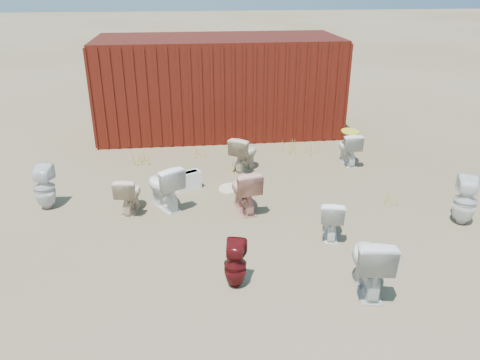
{
  "coord_description": "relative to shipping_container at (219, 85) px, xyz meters",
  "views": [
    {
      "loc": [
        -0.87,
        -6.74,
        3.8
      ],
      "look_at": [
        0.0,
        0.6,
        0.55
      ],
      "focal_mm": 35.0,
      "sensor_mm": 36.0,
      "label": 1
    }
  ],
  "objects": [
    {
      "name": "weed_clump_e",
      "position": [
        1.44,
        -1.89,
        -1.03
      ],
      "size": [
        0.34,
        0.34,
        0.34
      ],
      "primitive_type": "cone",
      "color": "#A59E42",
      "rests_on": "ground"
    },
    {
      "name": "weed_clump_c",
      "position": [
        1.97,
        -2.07,
        -1.05
      ],
      "size": [
        0.36,
        0.36,
        0.3
      ],
      "primitive_type": "cone",
      "color": "#A59E42",
      "rests_on": "ground"
    },
    {
      "name": "loose_tank",
      "position": [
        -0.9,
        -3.68,
        -1.02
      ],
      "size": [
        0.54,
        0.41,
        0.35
      ],
      "primitive_type": "cube",
      "rotation": [
        0.0,
        0.0,
        0.48
      ],
      "color": "white",
      "rests_on": "ground"
    },
    {
      "name": "toilet_front_pink",
      "position": [
        0.07,
        -4.66,
        -0.81
      ],
      "size": [
        0.58,
        0.84,
        0.78
      ],
      "primitive_type": "imported",
      "rotation": [
        0.0,
        0.0,
        3.34
      ],
      "color": "tan",
      "rests_on": "ground"
    },
    {
      "name": "loose_lid_far",
      "position": [
        -2.15,
        -3.46,
        -1.19
      ],
      "size": [
        0.4,
        0.5,
        0.02
      ],
      "primitive_type": "ellipsoid",
      "rotation": [
        0.0,
        0.0,
        0.1
      ],
      "color": "beige",
      "rests_on": "ground"
    },
    {
      "name": "weed_clump_f",
      "position": [
        2.7,
        -4.75,
        -1.07
      ],
      "size": [
        0.28,
        0.28,
        0.26
      ],
      "primitive_type": "cone",
      "color": "#A59E42",
      "rests_on": "ground"
    },
    {
      "name": "toilet_back_e",
      "position": [
        3.6,
        -5.56,
        -0.79
      ],
      "size": [
        0.5,
        0.5,
        0.82
      ],
      "primitive_type": "imported",
      "rotation": [
        0.0,
        0.0,
        2.67
      ],
      "color": "white",
      "rests_on": "ground"
    },
    {
      "name": "ground",
      "position": [
        0.0,
        -5.2,
        -1.2
      ],
      "size": [
        100.0,
        100.0,
        0.0
      ],
      "primitive_type": "plane",
      "color": "brown",
      "rests_on": "ground"
    },
    {
      "name": "loose_lid_near",
      "position": [
        -0.12,
        -3.76,
        -1.19
      ],
      "size": [
        0.49,
        0.58,
        0.02
      ],
      "primitive_type": "ellipsoid",
      "rotation": [
        0.0,
        0.0,
        -0.26
      ],
      "color": "beige",
      "rests_on": "ground"
    },
    {
      "name": "toilet_front_maroon",
      "position": [
        -0.33,
        -6.82,
        -0.87
      ],
      "size": [
        0.37,
        0.37,
        0.66
      ],
      "primitive_type": "imported",
      "rotation": [
        0.0,
        0.0,
        2.87
      ],
      "color": "#540E10",
      "rests_on": "ground"
    },
    {
      "name": "weed_clump_a",
      "position": [
        -1.9,
        -2.22,
        -1.04
      ],
      "size": [
        0.36,
        0.36,
        0.32
      ],
      "primitive_type": "cone",
      "color": "#A59E42",
      "rests_on": "ground"
    },
    {
      "name": "toilet_front_a",
      "position": [
        -1.32,
        -4.38,
        -0.79
      ],
      "size": [
        0.81,
        0.92,
        0.82
      ],
      "primitive_type": "imported",
      "rotation": [
        0.0,
        0.0,
        3.69
      ],
      "color": "white",
      "rests_on": "ground"
    },
    {
      "name": "weed_clump_d",
      "position": [
        -0.64,
        -1.91,
        -1.06
      ],
      "size": [
        0.3,
        0.3,
        0.28
      ],
      "primitive_type": "cone",
      "color": "#A59E42",
      "rests_on": "ground"
    },
    {
      "name": "toilet_back_beige_right",
      "position": [
        0.3,
        -2.83,
        -0.82
      ],
      "size": [
        0.76,
        0.85,
        0.76
      ],
      "primitive_type": "imported",
      "rotation": [
        0.0,
        0.0,
        2.56
      ],
      "color": "beige",
      "rests_on": "ground"
    },
    {
      "name": "toilet_front_c",
      "position": [
        1.38,
        -7.11,
        -0.77
      ],
      "size": [
        0.6,
        0.9,
        0.85
      ],
      "primitive_type": "imported",
      "rotation": [
        0.0,
        0.0,
        2.99
      ],
      "color": "silver",
      "rests_on": "ground"
    },
    {
      "name": "yellow_lid",
      "position": [
        2.59,
        -2.74,
        -0.46
      ],
      "size": [
        0.37,
        0.46,
        0.02
      ],
      "primitive_type": "ellipsoid",
      "color": "gold",
      "rests_on": "toilet_back_yellowlid"
    },
    {
      "name": "weed_clump_b",
      "position": [
        0.19,
        -2.97,
        -1.08
      ],
      "size": [
        0.32,
        0.32,
        0.25
      ],
      "primitive_type": "cone",
      "color": "#A59E42",
      "rests_on": "ground"
    },
    {
      "name": "shipping_container",
      "position": [
        0.0,
        0.0,
        0.0
      ],
      "size": [
        6.0,
        2.4,
        2.4
      ],
      "primitive_type": "cube",
      "color": "#47130B",
      "rests_on": "ground"
    },
    {
      "name": "toilet_back_a",
      "position": [
        -3.39,
        -4.18,
        -0.8
      ],
      "size": [
        0.38,
        0.39,
        0.79
      ],
      "primitive_type": "imported",
      "rotation": [
        0.0,
        0.0,
        3.07
      ],
      "color": "silver",
      "rests_on": "ground"
    },
    {
      "name": "toilet_front_e",
      "position": [
        1.3,
        -5.71,
        -0.87
      ],
      "size": [
        0.52,
        0.72,
        0.66
      ],
      "primitive_type": "imported",
      "rotation": [
        0.0,
        0.0,
        2.89
      ],
      "color": "white",
      "rests_on": "ground"
    },
    {
      "name": "toilet_back_beige_left",
      "position": [
        -1.91,
        -4.47,
        -0.87
      ],
      "size": [
        0.48,
        0.71,
        0.67
      ],
      "primitive_type": "imported",
      "rotation": [
        0.0,
        0.0,
        2.96
      ],
      "color": "beige",
      "rests_on": "ground"
    },
    {
      "name": "toilet_back_yellowlid",
      "position": [
        2.59,
        -2.74,
        -0.84
      ],
      "size": [
        0.41,
        0.71,
        0.72
      ],
      "primitive_type": "imported",
      "rotation": [
        0.0,
        0.0,
        3.14
      ],
      "color": "white",
      "rests_on": "ground"
    }
  ]
}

